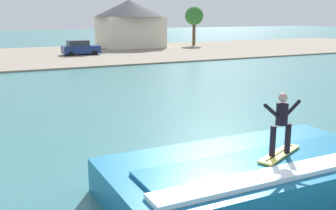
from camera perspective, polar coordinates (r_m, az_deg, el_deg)
name	(u,v)px	position (r m, az deg, el deg)	size (l,w,h in m)	color
ground_plane	(208,184)	(12.03, 5.71, -11.09)	(260.00, 260.00, 0.00)	#366F71
wave_crest	(251,174)	(11.57, 11.64, -9.58)	(8.04, 4.08, 1.07)	#196C96
surfboard	(279,154)	(11.54, 15.47, -6.67)	(1.90, 1.16, 0.06)	#EAD159
surfer	(282,120)	(11.16, 15.75, -2.09)	(1.25, 0.32, 1.70)	black
shoreline_bank	(24,57)	(49.92, -19.65, 6.45)	(120.00, 25.60, 0.16)	gray
car_far_shore	(80,48)	(49.64, -12.30, 7.87)	(4.36, 2.26, 1.86)	navy
house_gabled_white	(130,21)	(60.66, -5.45, 11.69)	(10.37, 10.37, 6.97)	beige
tree_tall_bare	(194,16)	(64.51, 3.72, 12.39)	(2.86, 2.86, 6.11)	brown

